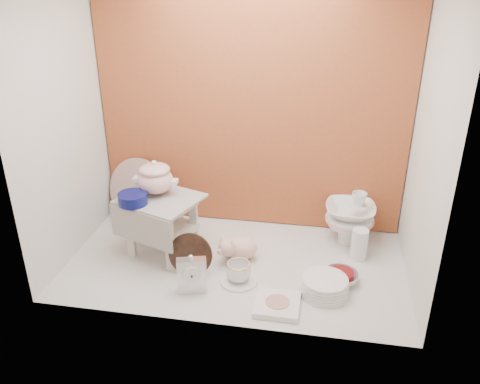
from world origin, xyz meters
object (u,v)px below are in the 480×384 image
object	(u,v)px
floral_platter	(137,191)
plush_pig	(240,247)
gold_rim_teacup	(239,272)
dinner_plate_stack	(325,286)
soup_tureen	(155,177)
mantel_clock	(192,274)
porcelain_tower	(350,217)
crystal_bowl	(341,277)
blue_white_vase	(141,202)
step_stool	(162,226)

from	to	relation	value
floral_platter	plush_pig	world-z (taller)	floral_platter
gold_rim_teacup	dinner_plate_stack	size ratio (longest dim) A/B	0.52
dinner_plate_stack	plush_pig	bearing A→B (deg)	152.75
soup_tureen	mantel_clock	world-z (taller)	soup_tureen
dinner_plate_stack	porcelain_tower	distance (m)	0.55
soup_tureen	floral_platter	world-z (taller)	soup_tureen
floral_platter	dinner_plate_stack	size ratio (longest dim) A/B	1.67
mantel_clock	crystal_bowl	xyz separation A→B (m)	(0.72, 0.21, -0.08)
gold_rim_teacup	plush_pig	bearing A→B (deg)	98.16
mantel_clock	porcelain_tower	xyz separation A→B (m)	(0.77, 0.62, 0.06)
soup_tureen	blue_white_vase	bearing A→B (deg)	127.32
step_stool	mantel_clock	distance (m)	0.42
mantel_clock	porcelain_tower	distance (m)	0.99
gold_rim_teacup	dinner_plate_stack	world-z (taller)	gold_rim_teacup
floral_platter	soup_tureen	bearing A→B (deg)	-51.85
plush_pig	floral_platter	bearing A→B (deg)	129.91
floral_platter	porcelain_tower	size ratio (longest dim) A/B	1.27
crystal_bowl	porcelain_tower	world-z (taller)	porcelain_tower
blue_white_vase	porcelain_tower	distance (m)	1.26
step_stool	porcelain_tower	bearing A→B (deg)	36.53
step_stool	gold_rim_teacup	bearing A→B (deg)	-4.01
plush_pig	porcelain_tower	xyz separation A→B (m)	(0.59, 0.29, 0.09)
mantel_clock	gold_rim_teacup	bearing A→B (deg)	13.10
gold_rim_teacup	porcelain_tower	xyz separation A→B (m)	(0.55, 0.51, 0.10)
step_stool	porcelain_tower	world-z (taller)	step_stool
blue_white_vase	porcelain_tower	bearing A→B (deg)	-0.82
soup_tureen	plush_pig	bearing A→B (deg)	-4.57
porcelain_tower	mantel_clock	bearing A→B (deg)	-140.81
soup_tureen	gold_rim_teacup	bearing A→B (deg)	-27.12
floral_platter	dinner_plate_stack	bearing A→B (deg)	-26.14
step_stool	soup_tureen	bearing A→B (deg)	147.74
mantel_clock	plush_pig	world-z (taller)	mantel_clock
gold_rim_teacup	crystal_bowl	xyz separation A→B (m)	(0.51, 0.09, -0.04)
crystal_bowl	blue_white_vase	bearing A→B (deg)	160.46
crystal_bowl	gold_rim_teacup	bearing A→B (deg)	-169.77
step_stool	crystal_bowl	xyz separation A→B (m)	(0.97, -0.11, -0.14)
soup_tureen	mantel_clock	size ratio (longest dim) A/B	1.12
crystal_bowl	plush_pig	bearing A→B (deg)	166.95
mantel_clock	plush_pig	bearing A→B (deg)	45.86
gold_rim_teacup	dinner_plate_stack	distance (m)	0.43
step_stool	dinner_plate_stack	world-z (taller)	step_stool
soup_tureen	gold_rim_teacup	distance (m)	0.67
step_stool	dinner_plate_stack	bearing A→B (deg)	5.86
soup_tureen	blue_white_vase	distance (m)	0.45
blue_white_vase	plush_pig	bearing A→B (deg)	-24.43
step_stool	plush_pig	distance (m)	0.44
soup_tureen	crystal_bowl	world-z (taller)	soup_tureen
blue_white_vase	crystal_bowl	bearing A→B (deg)	-19.54
step_stool	gold_rim_teacup	world-z (taller)	step_stool
soup_tureen	dinner_plate_stack	xyz separation A→B (m)	(0.93, -0.28, -0.39)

